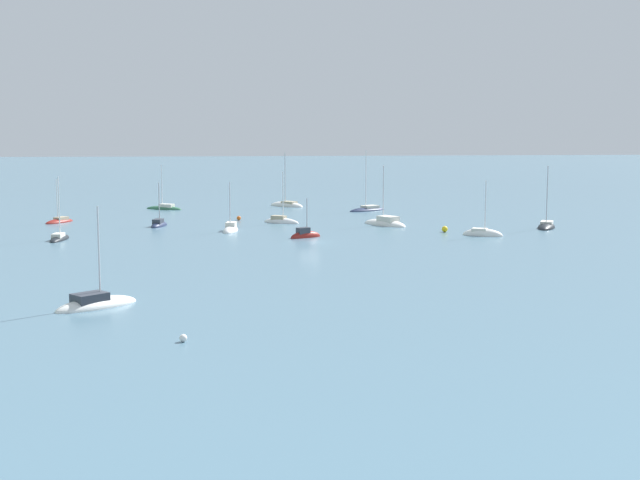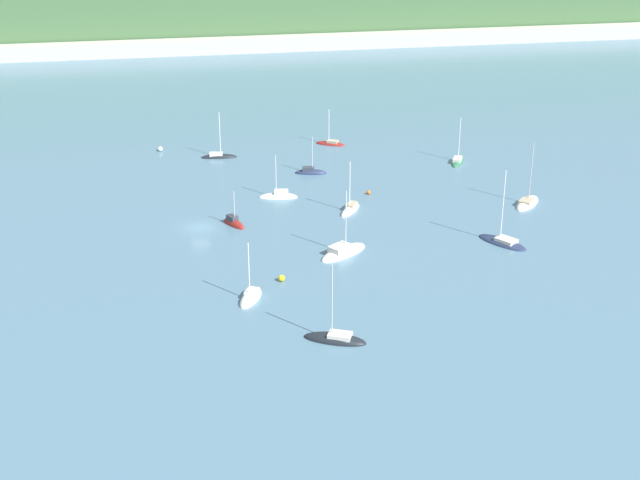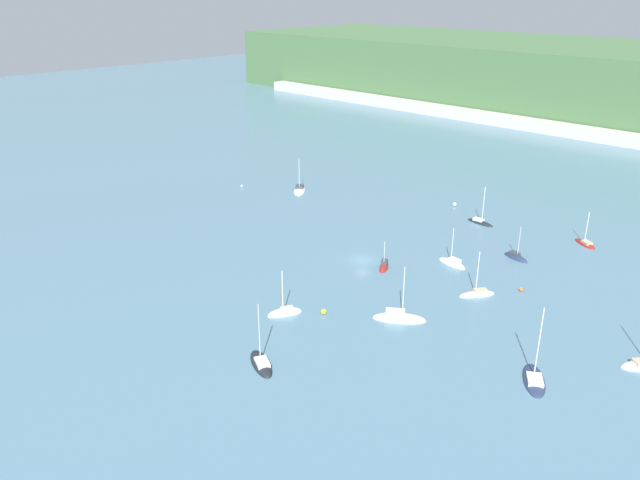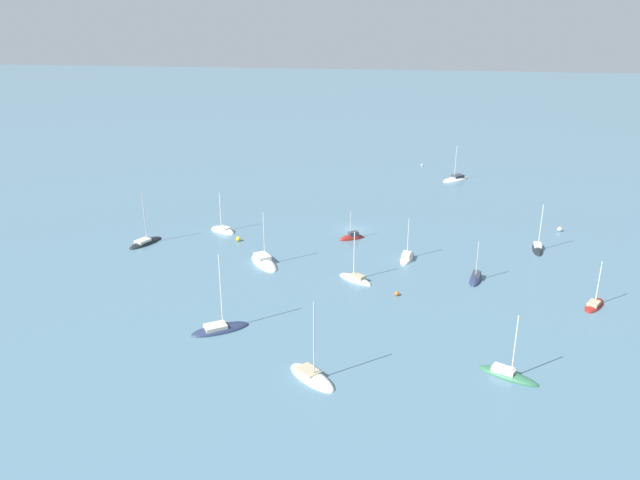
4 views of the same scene
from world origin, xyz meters
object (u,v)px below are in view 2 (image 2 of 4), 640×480
Objects in this scene: sailboat_1 at (330,144)px; sailboat_11 at (311,173)px; sailboat_2 at (219,157)px; sailboat_5 at (234,224)px; sailboat_10 at (527,204)px; sailboat_3 at (343,253)px; mooring_buoy_1 at (282,278)px; sailboat_6 at (335,340)px; sailboat_4 at (458,161)px; sailboat_9 at (279,197)px; sailboat_8 at (251,298)px; mooring_buoy_3 at (369,192)px; sailboat_7 at (350,210)px; sailboat_12 at (503,242)px; mooring_buoy_0 at (160,149)px.

sailboat_1 is 16.83m from sailboat_11.
sailboat_2 is at bearing 154.69° from sailboat_11.
sailboat_10 is (44.66, -0.17, -0.05)m from sailboat_5.
sailboat_3 is at bearing 111.45° from sailboat_1.
mooring_buoy_1 is at bearing -18.22° from sailboat_5.
sailboat_6 is 1.37× the size of sailboat_11.
sailboat_4 reaches higher than sailboat_5.
sailboat_9 is at bearing 116.71° from sailboat_10.
sailboat_1 is 0.86× the size of sailboat_8.
mooring_buoy_3 is (21.43, -23.23, 0.23)m from sailboat_2.
sailboat_8 reaches higher than sailboat_1.
sailboat_8 is (-41.47, -45.40, -0.04)m from sailboat_4.
sailboat_3 is (12.66, -44.80, 0.02)m from sailboat_2.
sailboat_9 is at bearing 111.56° from sailboat_5.
sailboat_5 is (-21.44, -35.82, 0.04)m from sailboat_1.
sailboat_4 is at bearing 51.34° from sailboat_10.
sailboat_3 reaches higher than mooring_buoy_1.
sailboat_11 is (-2.74, 18.05, 0.00)m from sailboat_7.
sailboat_9 is 36.09m from sailboat_12.
sailboat_8 is at bearing 164.61° from sailboat_4.
sailboat_1 is 0.74× the size of sailboat_3.
sailboat_10 reaches higher than sailboat_2.
sailboat_9 reaches higher than mooring_buoy_3.
sailboat_10 reaches higher than sailboat_7.
sailboat_3 reaches higher than sailboat_5.
sailboat_1 is 0.94× the size of sailboat_9.
sailboat_5 reaches higher than mooring_buoy_0.
sailboat_3 reaches higher than sailboat_7.
sailboat_4 is 35.62m from sailboat_12.
sailboat_3 is 44.33m from sailboat_4.
sailboat_6 is (7.48, -35.45, -0.04)m from sailboat_5.
sailboat_10 reaches higher than sailboat_9.
sailboat_7 is 44.44m from mooring_buoy_0.
sailboat_7 is at bearing -67.77° from sailboat_11.
sailboat_4 is at bearing 34.15° from mooring_buoy_3.
sailboat_9 is at bearing 16.30° from sailboat_12.
sailboat_6 reaches higher than sailboat_1.
sailboat_12 is (27.91, 21.85, 0.02)m from sailboat_6.
mooring_buoy_3 is at bearing 110.73° from sailboat_10.
sailboat_10 is at bearing -13.44° from sailboat_3.
sailboat_8 is 6.01m from mooring_buoy_1.
sailboat_3 is 1.16× the size of sailboat_8.
mooring_buoy_1 is (13.37, -57.21, -0.00)m from mooring_buoy_0.
sailboat_9 is at bearing -57.89° from mooring_buoy_0.
sailboat_3 is at bearing 18.54° from sailboat_7.
sailboat_4 reaches higher than mooring_buoy_3.
sailboat_2 reaches higher than sailboat_5.
sailboat_8 is at bearing -30.61° from sailboat_6.
sailboat_6 is 39.06m from sailboat_7.
sailboat_11 is 29.78m from mooring_buoy_0.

